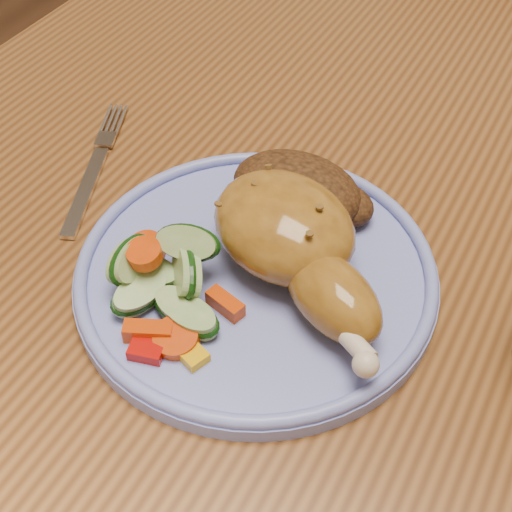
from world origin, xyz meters
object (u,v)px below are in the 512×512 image
Objects in this scene: plate at (256,275)px; fork at (93,171)px; dining_table at (336,316)px; chair_far at (490,111)px.

plate is 0.19m from fork.
fork reaches higher than dining_table.
plate is at bearing -93.84° from chair_far.
plate is (-0.05, -0.06, 0.09)m from dining_table.
chair_far is 0.74m from plate.
plate reaches higher than fork.
fork is at bearing 167.38° from plate.
chair_far reaches higher than plate.
fork is at bearing -174.99° from dining_table.
dining_table is 0.65m from chair_far.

